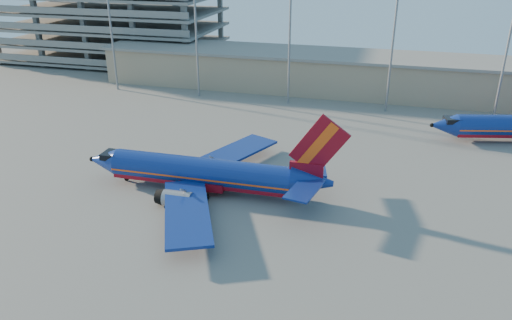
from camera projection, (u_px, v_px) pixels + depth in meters
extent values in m
plane|color=slate|center=(250.00, 210.00, 63.11)|extent=(220.00, 220.00, 0.00)
cube|color=tan|center=(366.00, 76.00, 110.24)|extent=(120.00, 15.00, 8.00)
cube|color=slate|center=(368.00, 57.00, 108.55)|extent=(122.00, 16.00, 0.60)
cube|color=slate|center=(114.00, 56.00, 143.16)|extent=(60.00, 30.00, 0.70)
cube|color=slate|center=(113.00, 41.00, 141.47)|extent=(60.00, 30.00, 0.70)
cube|color=slate|center=(111.00, 26.00, 139.78)|extent=(60.00, 30.00, 0.70)
cube|color=slate|center=(109.00, 11.00, 138.09)|extent=(60.00, 30.00, 0.70)
cube|color=slate|center=(133.00, 16.00, 150.81)|extent=(1.20, 1.20, 21.00)
cylinder|color=gray|center=(111.00, 27.00, 109.07)|extent=(0.44, 0.44, 28.00)
cylinder|color=gray|center=(196.00, 31.00, 104.18)|extent=(0.44, 0.44, 28.00)
cylinder|color=gray|center=(290.00, 36.00, 99.29)|extent=(0.44, 0.44, 28.00)
cylinder|color=gray|center=(393.00, 40.00, 94.41)|extent=(0.44, 0.44, 28.00)
cylinder|color=gray|center=(508.00, 46.00, 89.52)|extent=(0.44, 0.44, 28.00)
cylinder|color=navy|center=(201.00, 171.00, 67.14)|extent=(24.84, 4.18, 3.82)
cube|color=maroon|center=(201.00, 178.00, 67.53)|extent=(24.83, 3.46, 1.34)
cube|color=#FF5515|center=(201.00, 173.00, 67.24)|extent=(24.84, 4.22, 0.23)
cone|color=navy|center=(104.00, 160.00, 70.51)|extent=(4.39, 3.88, 3.82)
cube|color=black|center=(112.00, 155.00, 69.80)|extent=(2.52, 2.72, 0.83)
cone|color=navy|center=(312.00, 181.00, 63.50)|extent=(5.42, 3.90, 3.82)
cube|color=maroon|center=(306.00, 171.00, 63.13)|extent=(4.35, 0.63, 2.27)
cube|color=maroon|center=(319.00, 146.00, 61.34)|extent=(7.58, 0.44, 8.24)
cube|color=#FF5515|center=(318.00, 145.00, 61.39)|extent=(5.05, 0.51, 6.46)
cube|color=navy|center=(313.00, 166.00, 66.48)|extent=(4.49, 7.13, 0.23)
cube|color=navy|center=(305.00, 189.00, 60.26)|extent=(4.32, 7.08, 0.23)
cube|color=navy|center=(232.00, 153.00, 75.20)|extent=(11.05, 16.75, 0.36)
cube|color=navy|center=(187.00, 211.00, 59.10)|extent=(11.41, 16.70, 0.36)
cube|color=maroon|center=(205.00, 181.00, 67.58)|extent=(6.25, 4.12, 1.03)
cylinder|color=gray|center=(207.00, 165.00, 72.82)|extent=(3.75, 2.22, 2.17)
cylinder|color=gray|center=(178.00, 199.00, 63.31)|extent=(3.75, 2.22, 2.17)
cylinder|color=gray|center=(126.00, 177.00, 70.66)|extent=(0.25, 0.25, 1.14)
cylinder|color=black|center=(127.00, 179.00, 70.76)|extent=(0.66, 0.27, 0.66)
cylinder|color=black|center=(219.00, 180.00, 70.10)|extent=(0.88, 0.58, 0.87)
cylinder|color=black|center=(206.00, 197.00, 65.35)|extent=(0.88, 0.58, 0.87)
cone|color=navy|center=(443.00, 125.00, 84.10)|extent=(5.05, 4.68, 3.77)
cube|color=black|center=(452.00, 120.00, 83.67)|extent=(3.00, 3.15, 0.81)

